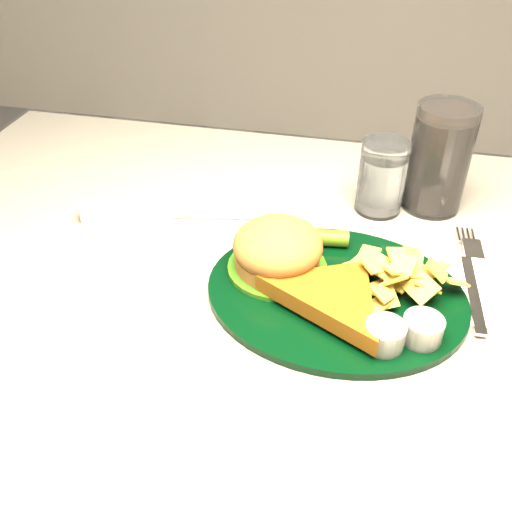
{
  "coord_description": "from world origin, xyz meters",
  "views": [
    {
      "loc": [
        0.09,
        -0.57,
        1.21
      ],
      "look_at": [
        -0.03,
        -0.04,
        0.8
      ],
      "focal_mm": 40.0,
      "sensor_mm": 36.0,
      "label": 1
    }
  ],
  "objects_px": {
    "table": "(279,446)",
    "fork_napkin": "(472,288)",
    "water_glass": "(382,177)",
    "dinner_plate": "(338,274)",
    "cola_glass": "(439,159)"
  },
  "relations": [
    {
      "from": "water_glass",
      "to": "cola_glass",
      "type": "distance_m",
      "value": 0.09
    },
    {
      "from": "table",
      "to": "dinner_plate",
      "type": "relative_size",
      "value": 3.81
    },
    {
      "from": "cola_glass",
      "to": "fork_napkin",
      "type": "relative_size",
      "value": 0.84
    },
    {
      "from": "water_glass",
      "to": "cola_glass",
      "type": "xyz_separation_m",
      "value": [
        0.08,
        0.03,
        0.02
      ]
    },
    {
      "from": "fork_napkin",
      "to": "water_glass",
      "type": "bearing_deg",
      "value": 123.41
    },
    {
      "from": "table",
      "to": "fork_napkin",
      "type": "relative_size",
      "value": 6.37
    },
    {
      "from": "water_glass",
      "to": "dinner_plate",
      "type": "bearing_deg",
      "value": -100.21
    },
    {
      "from": "water_glass",
      "to": "table",
      "type": "bearing_deg",
      "value": -120.33
    },
    {
      "from": "table",
      "to": "water_glass",
      "type": "distance_m",
      "value": 0.48
    },
    {
      "from": "cola_glass",
      "to": "fork_napkin",
      "type": "xyz_separation_m",
      "value": [
        0.05,
        -0.19,
        -0.07
      ]
    },
    {
      "from": "water_glass",
      "to": "fork_napkin",
      "type": "height_order",
      "value": "water_glass"
    },
    {
      "from": "dinner_plate",
      "to": "water_glass",
      "type": "distance_m",
      "value": 0.22
    },
    {
      "from": "dinner_plate",
      "to": "cola_glass",
      "type": "height_order",
      "value": "cola_glass"
    },
    {
      "from": "table",
      "to": "cola_glass",
      "type": "relative_size",
      "value": 7.58
    },
    {
      "from": "dinner_plate",
      "to": "water_glass",
      "type": "bearing_deg",
      "value": 82.89
    }
  ]
}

